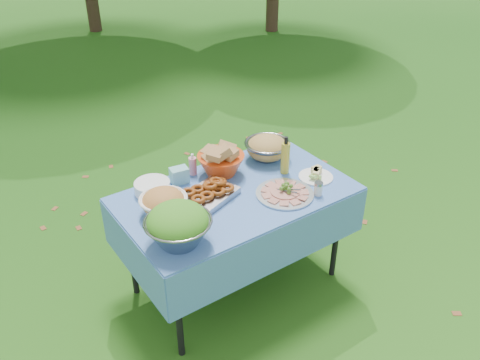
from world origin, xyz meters
name	(u,v)px	position (x,y,z in m)	size (l,w,h in m)	color
ground	(236,282)	(0.00, 0.00, 0.00)	(80.00, 80.00, 0.00)	#0B390A
picnic_table	(236,240)	(0.00, 0.00, 0.38)	(1.46, 0.86, 0.76)	#84C9FF
salad_bowl	(178,225)	(-0.54, -0.24, 0.88)	(0.37, 0.37, 0.24)	gray
pasta_bowl_white	(163,202)	(-0.47, 0.07, 0.84)	(0.28, 0.28, 0.16)	white
plate_stack	(152,187)	(-0.43, 0.31, 0.80)	(0.23, 0.23, 0.07)	white
wipes_box	(179,175)	(-0.23, 0.32, 0.81)	(0.11, 0.08, 0.10)	#84D0D6
sanitizer_bottle	(193,164)	(-0.10, 0.36, 0.84)	(0.05, 0.05, 0.15)	pink
bread_bowl	(221,159)	(0.06, 0.26, 0.87)	(0.32, 0.32, 0.21)	#E44916
pasta_bowl_steel	(267,147)	(0.44, 0.25, 0.85)	(0.32, 0.32, 0.17)	gray
fried_tray	(209,193)	(-0.17, 0.04, 0.80)	(0.34, 0.24, 0.08)	#ACABAF
charcuterie_platter	(285,189)	(0.24, -0.19, 0.80)	(0.37, 0.37, 0.08)	silver
oil_bottle	(285,155)	(0.41, 0.02, 0.89)	(0.06, 0.06, 0.27)	gold
cheese_plate	(316,173)	(0.54, -0.15, 0.79)	(0.23, 0.23, 0.06)	white
shaker	(318,189)	(0.41, -0.31, 0.81)	(0.06, 0.06, 0.09)	white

